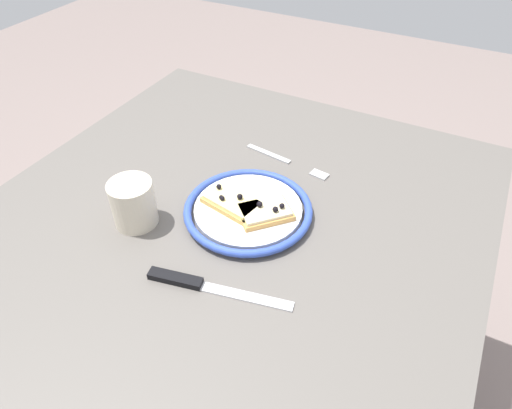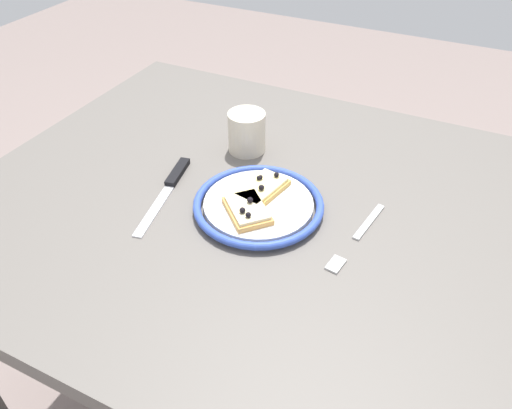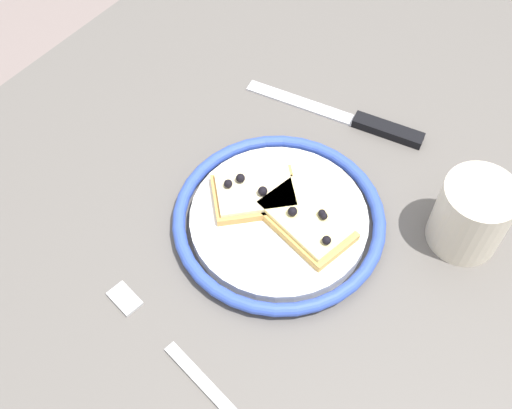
{
  "view_description": "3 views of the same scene",
  "coord_description": "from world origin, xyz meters",
  "px_view_note": "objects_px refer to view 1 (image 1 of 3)",
  "views": [
    {
      "loc": [
        0.5,
        0.33,
        1.28
      ],
      "look_at": [
        -0.04,
        0.05,
        0.74
      ],
      "focal_mm": 32.04,
      "sensor_mm": 36.0,
      "label": 1
    },
    {
      "loc": [
        -0.35,
        0.66,
        1.28
      ],
      "look_at": [
        -0.05,
        0.05,
        0.73
      ],
      "focal_mm": 34.59,
      "sensor_mm": 36.0,
      "label": 2
    },
    {
      "loc": [
        -0.37,
        -0.19,
        1.3
      ],
      "look_at": [
        -0.06,
        0.05,
        0.73
      ],
      "focal_mm": 44.11,
      "sensor_mm": 36.0,
      "label": 3
    }
  ],
  "objects_px": {
    "dining_table": "(224,254)",
    "pizza_slice_far": "(265,212)",
    "plate": "(248,210)",
    "pizza_slice_near": "(231,202)",
    "knife": "(194,283)",
    "cup": "(133,203)",
    "fork": "(287,161)"
  },
  "relations": [
    {
      "from": "cup",
      "to": "dining_table",
      "type": "bearing_deg",
      "value": 112.95
    },
    {
      "from": "plate",
      "to": "pizza_slice_near",
      "type": "distance_m",
      "value": 0.03
    },
    {
      "from": "pizza_slice_far",
      "to": "knife",
      "type": "xyz_separation_m",
      "value": [
        0.18,
        -0.03,
        -0.02
      ]
    },
    {
      "from": "plate",
      "to": "cup",
      "type": "height_order",
      "value": "cup"
    },
    {
      "from": "dining_table",
      "to": "cup",
      "type": "xyz_separation_m",
      "value": [
        0.06,
        -0.14,
        0.12
      ]
    },
    {
      "from": "pizza_slice_far",
      "to": "cup",
      "type": "height_order",
      "value": "cup"
    },
    {
      "from": "plate",
      "to": "pizza_slice_near",
      "type": "height_order",
      "value": "pizza_slice_near"
    },
    {
      "from": "dining_table",
      "to": "plate",
      "type": "height_order",
      "value": "plate"
    },
    {
      "from": "pizza_slice_near",
      "to": "fork",
      "type": "bearing_deg",
      "value": 172.69
    },
    {
      "from": "dining_table",
      "to": "knife",
      "type": "height_order",
      "value": "knife"
    },
    {
      "from": "pizza_slice_near",
      "to": "cup",
      "type": "bearing_deg",
      "value": -54.14
    },
    {
      "from": "knife",
      "to": "cup",
      "type": "height_order",
      "value": "cup"
    },
    {
      "from": "dining_table",
      "to": "plate",
      "type": "xyz_separation_m",
      "value": [
        -0.05,
        0.03,
        0.09
      ]
    },
    {
      "from": "dining_table",
      "to": "pizza_slice_far",
      "type": "relative_size",
      "value": 9.06
    },
    {
      "from": "knife",
      "to": "fork",
      "type": "xyz_separation_m",
      "value": [
        -0.37,
        -0.01,
        -0.0
      ]
    },
    {
      "from": "fork",
      "to": "cup",
      "type": "height_order",
      "value": "cup"
    },
    {
      "from": "knife",
      "to": "fork",
      "type": "distance_m",
      "value": 0.37
    },
    {
      "from": "pizza_slice_near",
      "to": "cup",
      "type": "height_order",
      "value": "cup"
    },
    {
      "from": "dining_table",
      "to": "pizza_slice_far",
      "type": "xyz_separation_m",
      "value": [
        -0.05,
        0.07,
        0.1
      ]
    },
    {
      "from": "dining_table",
      "to": "cup",
      "type": "height_order",
      "value": "cup"
    },
    {
      "from": "dining_table",
      "to": "cup",
      "type": "relative_size",
      "value": 11.76
    },
    {
      "from": "pizza_slice_far",
      "to": "pizza_slice_near",
      "type": "bearing_deg",
      "value": -86.36
    },
    {
      "from": "pizza_slice_near",
      "to": "fork",
      "type": "xyz_separation_m",
      "value": [
        -0.19,
        0.02,
        -0.02
      ]
    },
    {
      "from": "dining_table",
      "to": "knife",
      "type": "xyz_separation_m",
      "value": [
        0.14,
        0.03,
        0.08
      ]
    },
    {
      "from": "plate",
      "to": "pizza_slice_far",
      "type": "height_order",
      "value": "pizza_slice_far"
    },
    {
      "from": "dining_table",
      "to": "pizza_slice_far",
      "type": "bearing_deg",
      "value": 125.06
    },
    {
      "from": "pizza_slice_near",
      "to": "cup",
      "type": "xyz_separation_m",
      "value": [
        0.1,
        -0.14,
        0.02
      ]
    },
    {
      "from": "plate",
      "to": "fork",
      "type": "relative_size",
      "value": 1.19
    },
    {
      "from": "knife",
      "to": "cup",
      "type": "relative_size",
      "value": 2.72
    },
    {
      "from": "plate",
      "to": "knife",
      "type": "bearing_deg",
      "value": 0.79
    },
    {
      "from": "dining_table",
      "to": "plate",
      "type": "distance_m",
      "value": 0.1
    },
    {
      "from": "plate",
      "to": "knife",
      "type": "height_order",
      "value": "plate"
    }
  ]
}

